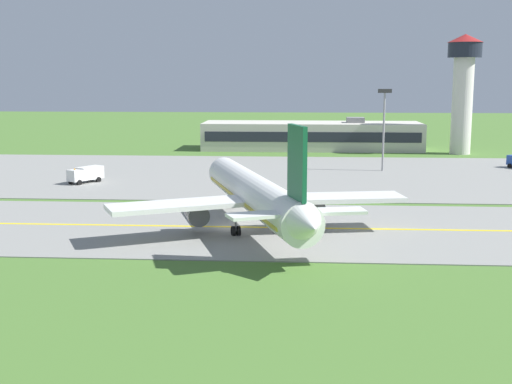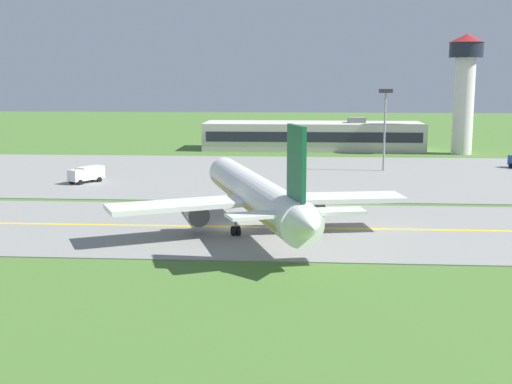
% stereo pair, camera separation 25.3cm
% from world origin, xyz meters
% --- Properties ---
extents(ground_plane, '(500.00, 500.00, 0.00)m').
position_xyz_m(ground_plane, '(0.00, 0.00, 0.00)').
color(ground_plane, '#47702D').
extents(taxiway_strip, '(240.00, 28.00, 0.10)m').
position_xyz_m(taxiway_strip, '(0.00, 0.00, 0.05)').
color(taxiway_strip, gray).
rests_on(taxiway_strip, ground).
extents(apron_pad, '(140.00, 52.00, 0.10)m').
position_xyz_m(apron_pad, '(10.00, 42.00, 0.05)').
color(apron_pad, gray).
rests_on(apron_pad, ground).
extents(taxiway_centreline, '(220.00, 0.60, 0.01)m').
position_xyz_m(taxiway_centreline, '(0.00, 0.00, 0.11)').
color(taxiway_centreline, yellow).
rests_on(taxiway_centreline, taxiway_strip).
extents(airplane_lead, '(31.76, 38.67, 12.70)m').
position_xyz_m(airplane_lead, '(2.88, -1.73, 4.13)').
color(airplane_lead, white).
rests_on(airplane_lead, ground).
extents(service_truck_baggage, '(4.90, 6.18, 2.60)m').
position_xyz_m(service_truck_baggage, '(-26.52, 30.44, 1.53)').
color(service_truck_baggage, silver).
rests_on(service_truck_baggage, ground).
extents(terminal_building, '(50.61, 13.98, 7.51)m').
position_xyz_m(terminal_building, '(10.37, 84.11, 3.17)').
color(terminal_building, beige).
rests_on(terminal_building, ground).
extents(control_tower, '(7.60, 7.60, 25.90)m').
position_xyz_m(control_tower, '(42.91, 76.62, 15.66)').
color(control_tower, silver).
rests_on(control_tower, ground).
extents(apron_light_mast, '(2.40, 0.50, 14.70)m').
position_xyz_m(apron_light_mast, '(22.53, 47.61, 9.33)').
color(apron_light_mast, gray).
rests_on(apron_light_mast, ground).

